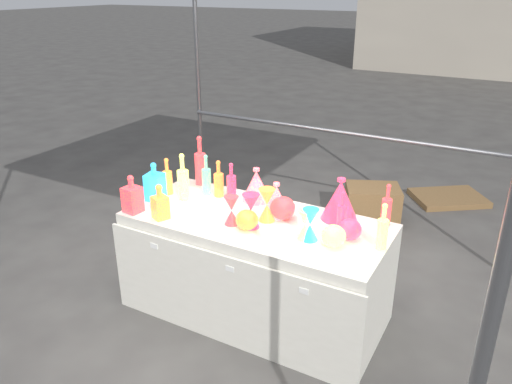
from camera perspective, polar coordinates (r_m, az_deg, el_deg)
The scene contains 29 objects.
ground at distance 3.79m, azimuth 0.00°, elevation -13.34°, with size 80.00×80.00×0.00m, color #5D5A56.
display_table at distance 3.58m, azimuth -0.07°, elevation -8.58°, with size 1.84×0.83×0.75m.
cardboard_box_closed at distance 5.12m, azimuth 13.12°, elevation -1.41°, with size 0.52×0.38×0.38m, color olive.
cardboard_box_flat at distance 5.93m, azimuth 21.12°, elevation -0.63°, with size 0.74×0.53×0.06m, color olive.
bottle_0 at distance 3.72m, azimuth -4.29°, elevation 1.56°, with size 0.07×0.07×0.28m, color #BC113B, non-canonical shape.
bottle_2 at distance 3.95m, azimuth -6.41°, elevation 3.61°, with size 0.09×0.09×0.40m, color #CF5815, non-canonical shape.
bottle_3 at distance 3.69m, azimuth -2.84°, elevation 1.33°, with size 0.07×0.07×0.27m, color #1A2A9A, non-canonical shape.
bottle_4 at distance 3.68m, azimuth -8.36°, elevation 1.74°, with size 0.08×0.08×0.36m, color #177390, non-canonical shape.
bottle_5 at distance 3.76m, azimuth -5.70°, elevation 1.99°, with size 0.07×0.07×0.32m, color #A3205C, non-canonical shape.
bottle_6 at distance 3.81m, azimuth -10.11°, elevation 1.80°, with size 0.07×0.07×0.29m, color #BC113B, non-canonical shape.
decanter_0 at distance 3.43m, azimuth -10.93°, elevation -1.08°, with size 0.10×0.10×0.25m, color #BC113B, non-canonical shape.
decanter_1 at distance 3.56m, azimuth -14.00°, elevation -0.19°, with size 0.11×0.11×0.27m, color #CF5815, non-canonical shape.
decanter_2 at distance 3.73m, azimuth -11.51°, elevation 1.21°, with size 0.12×0.12×0.29m, color #178020, non-canonical shape.
hourglass_0 at distance 3.30m, azimuth -2.82°, elevation -2.11°, with size 0.10×0.10×0.20m, color #CF5815, non-canonical shape.
hourglass_1 at distance 3.25m, azimuth -0.59°, elevation -2.17°, with size 0.12×0.12×0.23m, color #1A2A9A, non-canonical shape.
hourglass_2 at distance 3.12m, azimuth 5.59°, elevation -3.73°, with size 0.10×0.10×0.20m, color #177390, non-canonical shape.
hourglass_3 at distance 3.37m, azimuth 1.17°, elevation -1.48°, with size 0.10×0.10×0.20m, color #A3205C, non-canonical shape.
hourglass_4 at distance 3.34m, azimuth 1.26°, elevation -1.46°, with size 0.11×0.11×0.23m, color #BC113B, non-canonical shape.
hourglass_5 at distance 3.11m, azimuth 6.21°, elevation -3.73°, with size 0.11×0.11×0.21m, color #178020, non-canonical shape.
globe_0 at distance 3.24m, azimuth -1.04°, elevation -3.31°, with size 0.15×0.15×0.12m, color #BC113B, non-canonical shape.
globe_1 at distance 3.07m, azimuth 8.79°, elevation -5.13°, with size 0.15×0.15×0.12m, color #177390, non-canonical shape.
globe_2 at distance 3.39m, azimuth 3.05°, elevation -1.97°, with size 0.17×0.17×0.14m, color #CF5815, non-canonical shape.
globe_3 at distance 3.18m, azimuth 10.65°, elevation -4.34°, with size 0.15×0.15×0.12m, color #1A2A9A, non-canonical shape.
lampshade_0 at distance 3.42m, azimuth 2.33°, elevation -0.79°, with size 0.20×0.20×0.24m, color yellow, non-canonical shape.
lampshade_1 at distance 3.64m, azimuth 0.03°, elevation 0.88°, with size 0.21×0.21×0.25m, color yellow, non-canonical shape.
lampshade_2 at distance 3.40m, azimuth 9.59°, elevation -0.77°, with size 0.25×0.25×0.29m, color #1A2A9A, non-canonical shape.
bottle_9 at distance 3.38m, azimuth 14.73°, elevation -1.41°, with size 0.07×0.07×0.29m, color #CF5815, non-canonical shape.
bottle_10 at distance 3.24m, azimuth 9.81°, elevation -2.17°, with size 0.06×0.06×0.27m, color #1A2A9A, non-canonical shape.
bottle_11 at distance 3.07m, azimuth 14.29°, elevation -3.83°, with size 0.07×0.07×0.30m, color #177390, non-canonical shape.
Camera 1 is at (1.48, -2.68, 2.24)m, focal length 35.00 mm.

